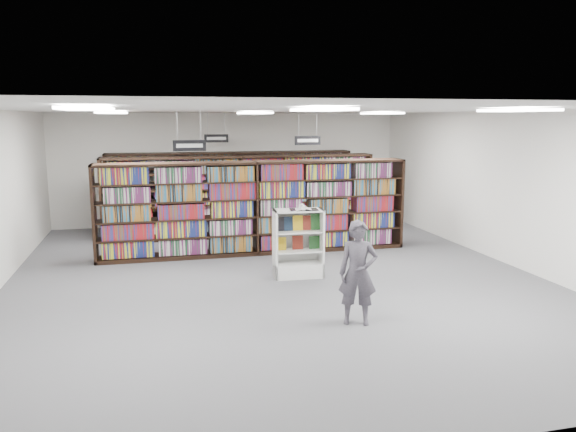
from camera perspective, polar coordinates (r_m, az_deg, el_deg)
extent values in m
plane|color=#55555A|center=(11.00, -1.34, -6.17)|extent=(12.00, 12.00, 0.00)
cube|color=silver|center=(10.57, -1.42, 10.74)|extent=(10.00, 12.00, 0.10)
cube|color=white|center=(16.54, -5.90, 4.83)|extent=(10.00, 0.10, 3.20)
cube|color=white|center=(5.09, 13.50, -6.83)|extent=(10.00, 0.10, 3.20)
cube|color=white|center=(12.71, 21.23, 2.70)|extent=(0.10, 12.00, 3.20)
cube|color=black|center=(12.69, -3.32, 0.83)|extent=(7.00, 0.60, 2.10)
cube|color=maroon|center=(12.69, -3.32, 0.83)|extent=(6.88, 0.42, 1.98)
cube|color=black|center=(14.64, -4.76, 2.03)|extent=(7.00, 0.60, 2.10)
cube|color=maroon|center=(14.64, -4.76, 2.03)|extent=(6.88, 0.42, 1.98)
cube|color=black|center=(16.30, -5.71, 2.81)|extent=(7.00, 0.60, 2.10)
cube|color=maroon|center=(16.30, -5.71, 2.81)|extent=(6.88, 0.42, 1.98)
cylinder|color=#B2B2B7|center=(11.33, -11.19, 9.03)|extent=(0.01, 0.01, 0.58)
cylinder|color=#B2B2B7|center=(11.37, -8.87, 9.10)|extent=(0.01, 0.01, 0.58)
cube|color=black|center=(11.36, -9.97, 7.05)|extent=(0.65, 0.02, 0.22)
cube|color=silver|center=(11.35, -9.97, 7.05)|extent=(0.52, 0.00, 0.08)
cylinder|color=#B2B2B7|center=(13.79, 1.10, 9.33)|extent=(0.01, 0.01, 0.58)
cylinder|color=#B2B2B7|center=(13.91, 2.93, 9.33)|extent=(0.01, 0.01, 0.58)
cube|color=black|center=(13.86, 2.01, 7.68)|extent=(0.65, 0.02, 0.22)
cube|color=silver|center=(13.85, 2.02, 7.67)|extent=(0.52, 0.00, 0.08)
cylinder|color=#B2B2B7|center=(15.40, -8.17, 9.29)|extent=(0.01, 0.01, 0.58)
cylinder|color=#B2B2B7|center=(15.45, -6.47, 9.33)|extent=(0.01, 0.01, 0.58)
cube|color=black|center=(15.43, -7.29, 7.83)|extent=(0.65, 0.02, 0.22)
cube|color=silver|center=(15.42, -7.28, 7.83)|extent=(0.52, 0.00, 0.08)
cube|color=white|center=(7.36, -19.79, 10.24)|extent=(0.60, 1.20, 0.04)
cube|color=white|center=(7.67, 3.52, 10.75)|extent=(0.60, 1.20, 0.04)
cube|color=white|center=(9.03, 22.30, 9.91)|extent=(0.60, 1.20, 0.04)
cube|color=white|center=(12.34, -17.47, 9.99)|extent=(0.60, 1.20, 0.04)
cube|color=white|center=(12.53, -3.42, 10.41)|extent=(0.60, 1.20, 0.04)
cube|color=white|center=(13.41, 9.50, 10.25)|extent=(0.60, 1.20, 0.04)
cube|color=silver|center=(10.96, 1.03, -5.46)|extent=(0.97, 0.53, 0.28)
cube|color=silver|center=(10.75, -1.33, -2.90)|extent=(0.07, 0.48, 1.33)
cube|color=silver|center=(10.93, 3.37, -2.70)|extent=(0.07, 0.48, 1.33)
cube|color=silver|center=(11.05, 0.81, -2.55)|extent=(0.95, 0.08, 1.33)
cube|color=silver|center=(10.71, 1.05, 0.58)|extent=(0.97, 0.53, 0.03)
cube|color=silver|center=(10.87, 1.04, -3.53)|extent=(0.89, 0.48, 0.02)
cube|color=silver|center=(10.78, 1.05, -1.57)|extent=(0.89, 0.48, 0.02)
cube|color=black|center=(10.74, -0.85, -0.78)|extent=(0.19, 0.08, 0.29)
cube|color=#142339|center=(10.77, 0.07, -0.75)|extent=(0.19, 0.08, 0.29)
cube|color=gold|center=(10.80, 0.99, -0.72)|extent=(0.19, 0.08, 0.29)
cube|color=maroon|center=(10.84, 1.91, -0.69)|extent=(0.19, 0.08, 0.29)
cube|color=#1D511F|center=(10.88, 2.82, -0.66)|extent=(0.19, 0.08, 0.29)
cube|color=gold|center=(10.82, -0.74, -2.80)|extent=(0.21, 0.07, 0.27)
cube|color=maroon|center=(10.88, 0.99, -2.73)|extent=(0.21, 0.07, 0.27)
cube|color=#1D511F|center=(10.95, 2.70, -2.66)|extent=(0.21, 0.07, 0.27)
cube|color=black|center=(10.67, 1.61, 0.66)|extent=(0.57, 0.38, 0.01)
cube|color=white|center=(10.63, 0.95, 0.68)|extent=(0.27, 0.31, 0.05)
cube|color=white|center=(10.70, 2.26, 0.73)|extent=(0.27, 0.31, 0.06)
cylinder|color=white|center=(10.65, 1.51, 0.93)|extent=(0.14, 0.28, 0.10)
imported|color=#4B4752|center=(8.42, 7.13, -5.75)|extent=(0.67, 0.55, 1.57)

